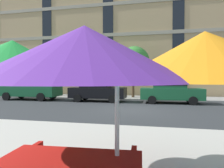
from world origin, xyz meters
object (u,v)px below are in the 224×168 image
(sedan_black, at_px, (97,89))
(sedan_green, at_px, (171,90))
(pickup_green, at_px, (33,88))
(street_tree_middle, at_px, (132,64))
(patio_umbrella, at_px, (117,65))
(street_tree_left, at_px, (51,59))

(sedan_black, bearing_deg, sedan_green, 0.00)
(pickup_green, bearing_deg, street_tree_middle, 19.37)
(pickup_green, relative_size, sedan_black, 1.16)
(patio_umbrella, bearing_deg, street_tree_middle, 95.71)
(sedan_black, bearing_deg, patio_umbrella, -72.46)
(pickup_green, distance_m, street_tree_left, 4.12)
(sedan_green, distance_m, street_tree_middle, 4.80)
(pickup_green, height_order, patio_umbrella, patio_umbrella)
(street_tree_left, height_order, street_tree_middle, street_tree_left)
(sedan_green, relative_size, street_tree_left, 0.82)
(street_tree_left, bearing_deg, patio_umbrella, -58.44)
(sedan_green, bearing_deg, street_tree_middle, 137.44)
(pickup_green, xyz_separation_m, street_tree_left, (0.05, 3.10, 2.72))
(sedan_green, height_order, street_tree_middle, street_tree_middle)
(sedan_black, xyz_separation_m, sedan_green, (5.59, 0.00, 0.00))
(sedan_green, relative_size, patio_umbrella, 1.12)
(street_tree_left, relative_size, patio_umbrella, 1.36)
(pickup_green, relative_size, sedan_green, 1.16)
(pickup_green, distance_m, street_tree_middle, 8.95)
(sedan_green, height_order, street_tree_left, street_tree_left)
(pickup_green, xyz_separation_m, street_tree_middle, (8.20, 2.88, 2.13))
(sedan_black, xyz_separation_m, street_tree_middle, (2.46, 2.88, 2.21))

